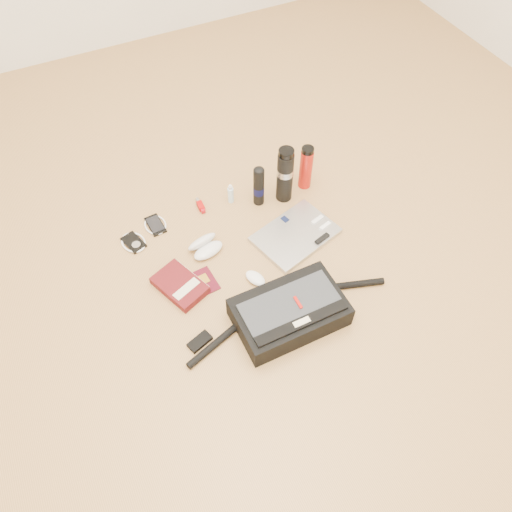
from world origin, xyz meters
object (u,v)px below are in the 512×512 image
at_px(messenger_bag, 289,312).
at_px(thermos_black, 285,175).
at_px(laptop, 296,235).
at_px(book, 180,285).
at_px(thermos_red, 306,168).

xyz_separation_m(messenger_bag, thermos_black, (0.29, 0.59, 0.09)).
xyz_separation_m(laptop, book, (-0.55, -0.03, 0.01)).
xyz_separation_m(messenger_bag, thermos_red, (0.42, 0.62, 0.06)).
distance_m(book, thermos_black, 0.68).
relative_size(messenger_bag, laptop, 2.17).
bearing_deg(book, messenger_bag, -66.04).
bearing_deg(thermos_black, laptop, -105.23).
xyz_separation_m(laptop, thermos_red, (0.19, 0.26, 0.10)).
bearing_deg(book, thermos_red, 0.02).
bearing_deg(messenger_bag, thermos_red, 55.92).
height_order(thermos_black, thermos_red, thermos_black).
xyz_separation_m(laptop, thermos_black, (0.06, 0.24, 0.13)).
distance_m(laptop, thermos_black, 0.28).
bearing_deg(thermos_red, book, -158.53).
distance_m(messenger_bag, laptop, 0.42).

